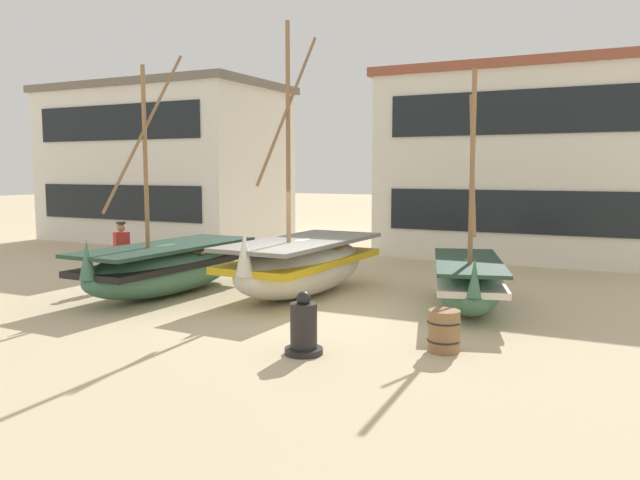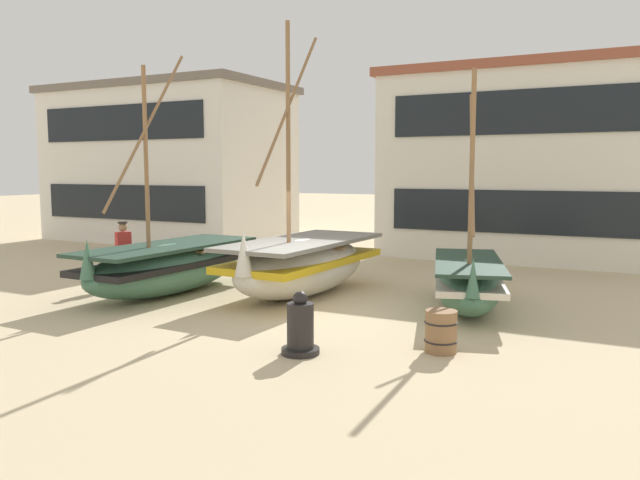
% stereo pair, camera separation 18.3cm
% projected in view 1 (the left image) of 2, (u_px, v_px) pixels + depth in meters
% --- Properties ---
extents(ground_plane, '(120.00, 120.00, 0.00)m').
position_uv_depth(ground_plane, '(299.00, 309.00, 13.56)').
color(ground_plane, '#CCB78E').
extents(fishing_boat_near_left, '(2.45, 4.25, 5.01)m').
position_uv_depth(fishing_boat_near_left, '(468.00, 281.00, 13.48)').
color(fishing_boat_near_left, '#427056').
rests_on(fishing_boat_near_left, ground).
extents(fishing_boat_centre_large, '(2.20, 5.08, 6.29)m').
position_uv_depth(fishing_boat_centre_large, '(302.00, 264.00, 15.03)').
color(fishing_boat_centre_large, silver).
rests_on(fishing_boat_centre_large, ground).
extents(fishing_boat_far_right, '(1.93, 5.10, 5.74)m').
position_uv_depth(fishing_boat_far_right, '(166.00, 267.00, 15.10)').
color(fishing_boat_far_right, '#427056').
rests_on(fishing_boat_far_right, ground).
extents(fisherman_by_hull, '(0.35, 0.42, 1.68)m').
position_uv_depth(fisherman_by_hull, '(122.00, 255.00, 15.96)').
color(fisherman_by_hull, '#33333D').
rests_on(fisherman_by_hull, ground).
extents(capstan_winch, '(0.63, 0.63, 1.04)m').
position_uv_depth(capstan_winch, '(304.00, 329.00, 10.19)').
color(capstan_winch, black).
rests_on(capstan_winch, ground).
extents(wooden_barrel, '(0.56, 0.56, 0.70)m').
position_uv_depth(wooden_barrel, '(444.00, 331.00, 10.32)').
color(wooden_barrel, olive).
rests_on(wooden_barrel, ground).
extents(harbor_building_main, '(9.56, 5.45, 6.44)m').
position_uv_depth(harbor_building_main, '(523.00, 163.00, 21.80)').
color(harbor_building_main, silver).
rests_on(harbor_building_main, ground).
extents(harbor_building_annex, '(10.06, 5.94, 6.54)m').
position_uv_depth(harbor_building_annex, '(166.00, 163.00, 27.19)').
color(harbor_building_annex, white).
rests_on(harbor_building_annex, ground).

